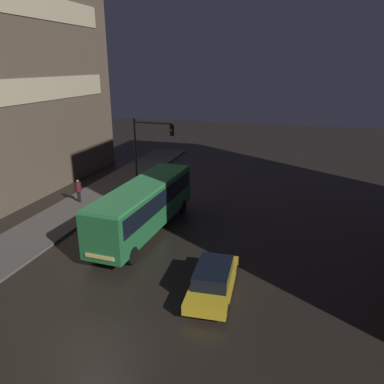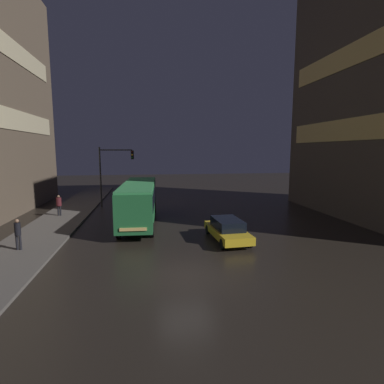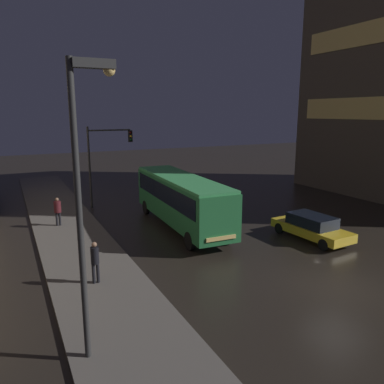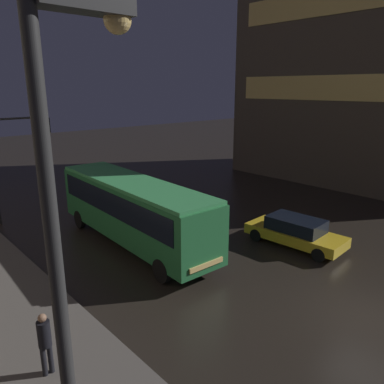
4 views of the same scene
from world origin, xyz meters
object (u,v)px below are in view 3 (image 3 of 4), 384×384
Objects in this scene: pedestrian_near at (58,209)px; traffic_light_main at (105,152)px; bus_near at (181,196)px; car_taxi at (311,227)px; pedestrian_mid at (95,259)px; street_lamp_sidewalk at (85,172)px.

pedestrian_near is 0.29× the size of traffic_light_main.
bus_near is 8.46m from traffic_light_main.
pedestrian_near reaches higher than car_taxi.
pedestrian_mid reaches higher than car_taxi.
pedestrian_near is at bearing -38.03° from car_taxi.
traffic_light_main is (3.87, 13.59, 2.99)m from pedestrian_mid.
traffic_light_main is at bearing -90.20° from pedestrian_mid.
street_lamp_sidewalk is at bearing 93.09° from pedestrian_mid.
car_taxi is at bearing -56.56° from traffic_light_main.
bus_near is 5.99× the size of pedestrian_near.
bus_near is 1.28× the size of street_lamp_sidewalk.
street_lamp_sidewalk is (-1.07, -4.78, 4.45)m from pedestrian_mid.
street_lamp_sidewalk reaches higher than pedestrian_near.
pedestrian_mid is at bearing -133.67° from pedestrian_near.
traffic_light_main reaches higher than pedestrian_near.
street_lamp_sidewalk is (-4.95, -18.37, 1.46)m from traffic_light_main.
bus_near is 9.00m from pedestrian_mid.
pedestrian_near is 1.00× the size of pedestrian_mid.
traffic_light_main is at bearing 74.94° from street_lamp_sidewalk.
street_lamp_sidewalk is (-0.76, -14.10, 4.40)m from pedestrian_near.
car_taxi is at bearing 21.22° from street_lamp_sidewalk.
pedestrian_near is 6.67m from traffic_light_main.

